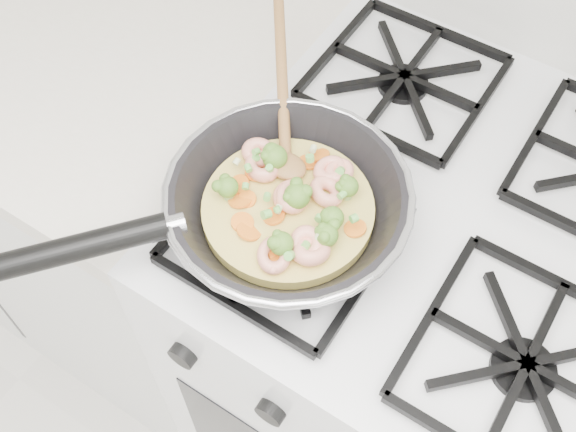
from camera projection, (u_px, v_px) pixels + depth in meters
The scene contains 3 objects.
stove at pixel (404, 349), 1.22m from camera, with size 0.60×0.60×0.92m.
counter_left at pixel (67, 158), 1.47m from camera, with size 1.00×0.60×0.90m.
skillet at pixel (284, 204), 0.79m from camera, with size 0.36×0.52×0.10m.
Camera 1 is at (0.09, 1.19, 1.61)m, focal length 43.22 mm.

